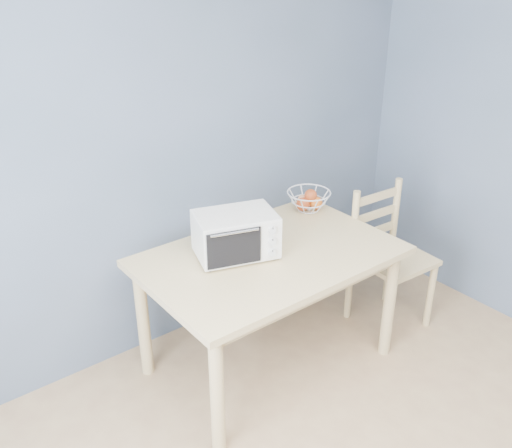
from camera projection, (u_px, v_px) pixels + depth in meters
dining_table at (270, 269)px, 3.18m from camera, size 1.40×0.90×0.75m
toaster_oven at (233, 235)px, 3.05m from camera, size 0.49×0.41×0.25m
fruit_basket at (308, 200)px, 3.62m from camera, size 0.36×0.36×0.14m
dining_chair at (388, 259)px, 3.67m from camera, size 0.46×0.46×0.92m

